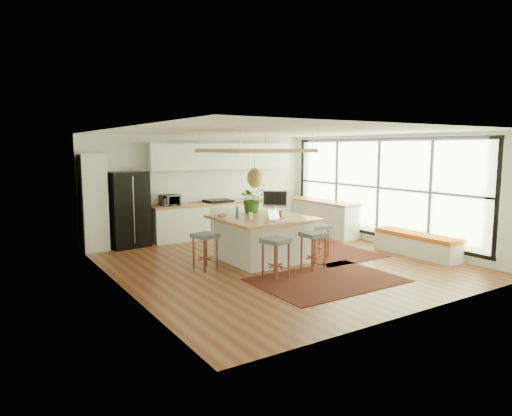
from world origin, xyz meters
TOP-DOWN VIEW (x-y plane):
  - floor at (0.00, 0.00)m, footprint 7.00×7.00m
  - ceiling at (0.00, 0.00)m, footprint 7.00×7.00m
  - wall_back at (0.00, 3.50)m, footprint 6.50×0.00m
  - wall_front at (0.00, -3.50)m, footprint 6.50×0.00m
  - wall_left at (-3.25, 0.00)m, footprint 0.00×7.00m
  - wall_right at (3.25, 0.00)m, footprint 0.00×7.00m
  - window_wall at (3.22, 0.00)m, footprint 0.10×6.20m
  - pantry at (-2.95, 3.18)m, footprint 0.55×0.60m
  - back_counter_base at (0.55, 3.18)m, footprint 4.20×0.60m
  - back_counter_top at (0.55, 3.18)m, footprint 4.24×0.64m
  - backsplash at (0.55, 3.48)m, footprint 4.20×0.02m
  - upper_cabinets at (0.55, 3.32)m, footprint 4.20×0.34m
  - range at (0.30, 3.18)m, footprint 0.76×0.62m
  - right_counter_base at (2.93, 2.00)m, footprint 0.60×2.50m
  - right_counter_top at (2.93, 2.00)m, footprint 0.64×2.54m
  - window_bench at (2.95, -1.20)m, footprint 0.52×2.00m
  - ceiling_panel at (-0.30, 0.40)m, footprint 1.86×1.86m
  - rug_near at (-0.01, -1.58)m, footprint 2.60×1.80m
  - rug_right at (1.49, 0.31)m, footprint 1.80×2.60m
  - fridge at (-2.17, 3.16)m, footprint 0.98×0.81m
  - island at (-0.15, 0.32)m, footprint 1.85×1.85m
  - stool_near_left at (-0.70, -0.95)m, footprint 0.53×0.53m
  - stool_near_right at (0.29, -0.83)m, footprint 0.43×0.43m
  - stool_right_front at (1.00, -0.12)m, footprint 0.45×0.45m
  - stool_right_back at (1.08, 0.88)m, footprint 0.50×0.50m
  - stool_left_side at (-1.52, 0.28)m, footprint 0.51×0.51m
  - laptop at (-0.16, -0.23)m, footprint 0.35×0.36m
  - monitor at (0.38, 0.62)m, footprint 0.56×0.49m
  - microwave at (-1.06, 3.19)m, footprint 0.49×0.27m
  - island_plant at (-0.02, 0.93)m, footprint 0.64×0.70m
  - island_bowl at (-0.86, 0.81)m, footprint 0.23×0.23m
  - island_bottle_0 at (-0.70, 0.42)m, footprint 0.07×0.07m
  - island_bottle_1 at (-0.55, 0.17)m, footprint 0.07×0.07m
  - island_bottle_2 at (0.10, 0.02)m, footprint 0.07×0.07m
  - island_bottle_3 at (0.20, 0.37)m, footprint 0.07×0.07m

SIDE VIEW (x-z plane):
  - floor at x=0.00m, z-range 0.00..0.00m
  - rug_near at x=-0.01m, z-range 0.00..0.01m
  - rug_right at x=1.49m, z-range 0.00..0.01m
  - window_bench at x=2.95m, z-range 0.00..0.50m
  - stool_near_left at x=-0.70m, z-range -0.02..0.73m
  - stool_near_right at x=0.29m, z-range -0.01..0.72m
  - stool_right_front at x=1.00m, z-range 0.00..0.71m
  - stool_right_back at x=1.08m, z-range 0.02..0.69m
  - stool_left_side at x=-1.52m, z-range 0.00..0.71m
  - back_counter_base at x=0.55m, z-range 0.00..0.88m
  - right_counter_base at x=2.93m, z-range 0.00..0.88m
  - island at x=-0.15m, z-range 0.00..0.93m
  - range at x=0.30m, z-range 0.00..1.00m
  - back_counter_top at x=0.55m, z-range 0.88..0.93m
  - right_counter_top at x=2.93m, z-range 0.88..0.93m
  - fridge at x=-2.17m, z-range 0.02..1.83m
  - island_bowl at x=-0.86m, z-range 0.93..0.98m
  - island_bottle_0 at x=-0.70m, z-range 0.93..1.12m
  - island_bottle_1 at x=-0.55m, z-range 0.93..1.12m
  - island_bottle_2 at x=0.10m, z-range 0.93..1.12m
  - island_bottle_3 at x=0.20m, z-range 0.93..1.12m
  - laptop at x=-0.16m, z-range 0.94..1.16m
  - microwave at x=-1.06m, z-range 0.93..1.26m
  - pantry at x=-2.95m, z-range 0.00..2.25m
  - island_plant at x=-0.02m, z-range 0.93..1.44m
  - monitor at x=0.38m, z-range 0.93..1.45m
  - wall_back at x=0.00m, z-range -1.90..4.60m
  - wall_front at x=0.00m, z-range -1.90..4.60m
  - wall_left at x=-3.25m, z-range -2.15..4.85m
  - wall_right at x=3.25m, z-range -2.15..4.85m
  - backsplash at x=0.55m, z-range 0.95..1.75m
  - window_wall at x=3.22m, z-range 0.10..2.70m
  - ceiling_panel at x=-0.30m, z-range 1.65..2.45m
  - upper_cabinets at x=0.55m, z-range 1.80..2.50m
  - ceiling at x=0.00m, z-range 2.70..2.70m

